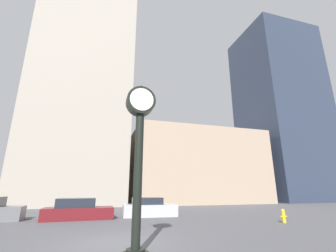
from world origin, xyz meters
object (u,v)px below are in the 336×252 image
at_px(street_clock, 139,144).
at_px(fire_hydrant_near, 284,216).
at_px(car_silver, 149,208).
at_px(car_maroon, 78,210).

distance_m(street_clock, fire_hydrant_near, 10.99).
xyz_separation_m(car_silver, fire_hydrant_near, (7.01, -5.69, -0.17)).
bearing_deg(street_clock, car_silver, 75.76).
relative_size(street_clock, car_silver, 1.37).
bearing_deg(fire_hydrant_near, street_clock, -154.97).
xyz_separation_m(car_maroon, fire_hydrant_near, (11.96, -5.31, -0.16)).
relative_size(street_clock, car_maroon, 1.22).
xyz_separation_m(car_maroon, car_silver, (4.96, 0.38, 0.00)).
distance_m(street_clock, car_maroon, 10.45).
height_order(car_maroon, fire_hydrant_near, car_maroon).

